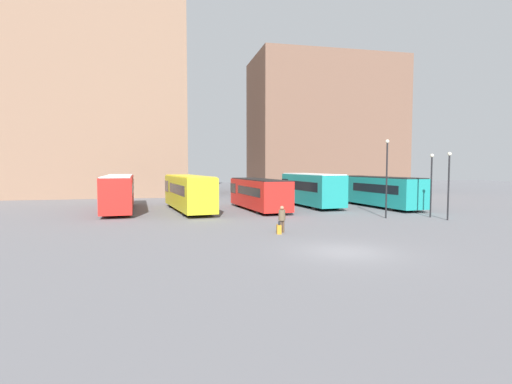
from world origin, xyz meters
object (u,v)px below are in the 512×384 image
object	(u,v)px
bus_1	(188,192)
suitcase	(279,229)
lamp_post_2	(387,172)
bus_2	(259,193)
traveler	(282,217)
bus_3	(311,189)
lamp_post_0	(449,180)
bus_0	(119,191)
lamp_post_1	(431,179)
bus_4	(378,190)

from	to	relation	value
bus_1	suitcase	size ratio (longest dim) A/B	14.93
lamp_post_2	bus_2	bearing A→B (deg)	135.47
bus_2	traveler	size ratio (longest dim) A/B	6.37
bus_2	lamp_post_2	bearing A→B (deg)	-140.39
bus_3	lamp_post_0	size ratio (longest dim) A/B	1.88
bus_0	lamp_post_1	bearing A→B (deg)	-116.89
bus_2	bus_3	bearing A→B (deg)	-80.51
bus_1	lamp_post_1	distance (m)	20.16
bus_2	bus_4	distance (m)	12.03
bus_0	lamp_post_0	distance (m)	27.26
bus_1	traveler	bearing A→B (deg)	-167.68
bus_2	bus_3	distance (m)	5.93
bus_2	bus_0	bearing A→B (deg)	74.19
lamp_post_2	suitcase	bearing A→B (deg)	-153.51
lamp_post_1	lamp_post_2	bearing A→B (deg)	176.47
bus_2	bus_4	size ratio (longest dim) A/B	0.89
bus_0	bus_1	distance (m)	6.29
traveler	bus_1	bearing A→B (deg)	27.99
traveler	lamp_post_0	distance (m)	13.89
bus_0	lamp_post_2	size ratio (longest dim) A/B	2.10
lamp_post_0	traveler	bearing A→B (deg)	-169.21
lamp_post_2	bus_3	bearing A→B (deg)	104.20
lamp_post_2	lamp_post_1	bearing A→B (deg)	-3.53
bus_3	bus_0	bearing A→B (deg)	82.69
suitcase	lamp_post_2	xyz separation A→B (m)	(9.93, 4.95, 3.23)
traveler	bus_3	bearing A→B (deg)	-19.45
suitcase	lamp_post_2	world-z (taller)	lamp_post_2
bus_0	suitcase	xyz separation A→B (m)	(10.57, -15.12, -1.46)
suitcase	lamp_post_0	xyz separation A→B (m)	(13.81, 2.99, 2.72)
bus_0	bus_2	bearing A→B (deg)	-103.59
bus_2	suitcase	size ratio (longest dim) A/B	13.18
bus_1	traveler	world-z (taller)	bus_1
bus_1	bus_4	size ratio (longest dim) A/B	1.01
bus_3	lamp_post_2	xyz separation A→B (m)	(2.42, -9.57, 1.75)
bus_3	lamp_post_1	world-z (taller)	lamp_post_1
traveler	lamp_post_1	xyz separation A→B (m)	(13.33, 4.31, 2.00)
bus_4	traveler	distance (m)	18.43
bus_2	lamp_post_1	bearing A→B (deg)	-130.67
bus_1	bus_4	distance (m)	18.35
suitcase	lamp_post_0	bearing A→B (deg)	-70.20
bus_0	bus_4	bearing A→B (deg)	-98.79
traveler	lamp_post_1	size ratio (longest dim) A/B	0.33
bus_4	traveler	size ratio (longest dim) A/B	7.12
lamp_post_1	bus_4	bearing A→B (deg)	88.68
suitcase	lamp_post_1	world-z (taller)	lamp_post_1
bus_0	bus_1	size ratio (longest dim) A/B	1.08
bus_2	lamp_post_1	world-z (taller)	lamp_post_1
bus_0	bus_1	world-z (taller)	bus_0
bus_0	bus_1	bearing A→B (deg)	-109.50
lamp_post_0	lamp_post_1	distance (m)	1.74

